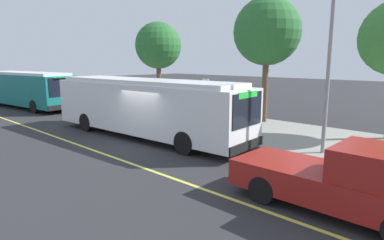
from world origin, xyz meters
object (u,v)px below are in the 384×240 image
at_px(transit_bus_second, 27,88).
at_px(route_sign_post, 206,97).
at_px(transit_bus_main, 145,106).
at_px(pickup_truck, 346,182).
at_px(waiting_bench, 193,111).

relative_size(transit_bus_second, route_sign_post, 3.88).
height_order(transit_bus_main, route_sign_post, same).
bearing_deg(pickup_truck, waiting_bench, 149.42).
xyz_separation_m(pickup_truck, waiting_bench, (-11.75, 6.94, -0.22)).
distance_m(transit_bus_main, transit_bus_second, 15.36).
relative_size(transit_bus_main, waiting_bench, 7.54).
relative_size(pickup_truck, route_sign_post, 1.93).
height_order(pickup_truck, waiting_bench, pickup_truck).
distance_m(waiting_bench, route_sign_post, 3.99).
bearing_deg(transit_bus_second, waiting_bench, 19.81).
bearing_deg(transit_bus_main, pickup_truck, -10.50).
distance_m(transit_bus_second, pickup_truck, 25.87).
relative_size(transit_bus_main, pickup_truck, 2.23).
xyz_separation_m(pickup_truck, route_sign_post, (-8.74, 4.68, 1.10)).
bearing_deg(pickup_truck, route_sign_post, 151.82).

